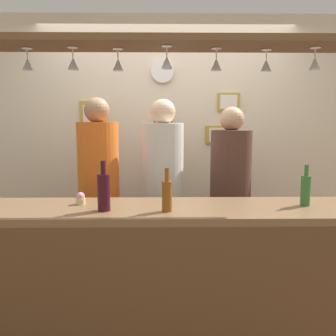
{
  "coord_description": "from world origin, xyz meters",
  "views": [
    {
      "loc": [
        -0.04,
        -2.49,
        1.58
      ],
      "look_at": [
        0.0,
        0.1,
        1.23
      ],
      "focal_mm": 37.76,
      "sensor_mm": 36.0,
      "label": 1
    }
  ],
  "objects": [
    {
      "name": "picture_frame_upper_small",
      "position": [
        0.62,
        1.06,
        1.76
      ],
      "size": [
        0.22,
        0.02,
        0.18
      ],
      "color": "#B29338",
      "rests_on": "back_wall"
    },
    {
      "name": "hanging_wineglass_far_right",
      "position": [
        0.88,
        -0.3,
        1.93
      ],
      "size": [
        0.07,
        0.07,
        0.13
      ],
      "color": "silver",
      "rests_on": "overhead_glass_rack"
    },
    {
      "name": "picture_frame_caricature",
      "position": [
        -0.73,
        1.06,
        1.6
      ],
      "size": [
        0.26,
        0.02,
        0.34
      ],
      "color": "#B29338",
      "rests_on": "back_wall"
    },
    {
      "name": "bottle_beer_amber_tall",
      "position": [
        -0.01,
        -0.46,
        1.15
      ],
      "size": [
        0.06,
        0.06,
        0.26
      ],
      "color": "brown",
      "rests_on": "bar_counter"
    },
    {
      "name": "person_right_brown_shirt",
      "position": [
        0.53,
        0.42,
        1.02
      ],
      "size": [
        0.34,
        0.34,
        1.69
      ],
      "color": "#2D334C",
      "rests_on": "ground_plane"
    },
    {
      "name": "cupcake",
      "position": [
        -0.57,
        -0.27,
        1.08
      ],
      "size": [
        0.06,
        0.06,
        0.08
      ],
      "color": "beige",
      "rests_on": "bar_counter"
    },
    {
      "name": "picture_frame_crest",
      "position": [
        -0.03,
        1.06,
        1.56
      ],
      "size": [
        0.18,
        0.02,
        0.26
      ],
      "color": "brown",
      "rests_on": "back_wall"
    },
    {
      "name": "bottle_wine_dark_red",
      "position": [
        -0.39,
        -0.44,
        1.16
      ],
      "size": [
        0.08,
        0.08,
        0.3
      ],
      "color": "#380F19",
      "rests_on": "bar_counter"
    },
    {
      "name": "hanging_wineglass_far_left",
      "position": [
        -0.86,
        -0.26,
        1.93
      ],
      "size": [
        0.07,
        0.07,
        0.13
      ],
      "color": "silver",
      "rests_on": "overhead_glass_rack"
    },
    {
      "name": "hanging_wineglass_center_left",
      "position": [
        -0.31,
        -0.25,
        1.93
      ],
      "size": [
        0.07,
        0.07,
        0.13
      ],
      "color": "silver",
      "rests_on": "overhead_glass_rack"
    },
    {
      "name": "picture_frame_lower_pair",
      "position": [
        0.54,
        1.06,
        1.43
      ],
      "size": [
        0.3,
        0.02,
        0.18
      ],
      "color": "#B29338",
      "rests_on": "back_wall"
    },
    {
      "name": "wall_clock",
      "position": [
        -0.04,
        1.05,
        2.05
      ],
      "size": [
        0.22,
        0.03,
        0.22
      ],
      "primitive_type": "cylinder",
      "rotation": [
        1.57,
        0.0,
        0.0
      ],
      "color": "white",
      "rests_on": "back_wall"
    },
    {
      "name": "bar_counter",
      "position": [
        0.0,
        -0.51,
        0.7
      ],
      "size": [
        2.7,
        0.55,
        1.05
      ],
      "color": "brown",
      "rests_on": "ground_plane"
    },
    {
      "name": "hanging_wineglass_left",
      "position": [
        -0.58,
        -0.29,
        1.93
      ],
      "size": [
        0.07,
        0.07,
        0.13
      ],
      "color": "silver",
      "rests_on": "overhead_glass_rack"
    },
    {
      "name": "ground_plane",
      "position": [
        0.0,
        0.0,
        0.0
      ],
      "size": [
        8.0,
        8.0,
        0.0
      ],
      "primitive_type": "plane",
      "color": "brown"
    },
    {
      "name": "hanging_wineglass_center",
      "position": [
        -0.01,
        -0.34,
        1.93
      ],
      "size": [
        0.07,
        0.07,
        0.13
      ],
      "color": "silver",
      "rests_on": "overhead_glass_rack"
    },
    {
      "name": "hanging_wineglass_right",
      "position": [
        0.61,
        -0.24,
        1.93
      ],
      "size": [
        0.07,
        0.07,
        0.13
      ],
      "color": "silver",
      "rests_on": "overhead_glass_rack"
    },
    {
      "name": "overhead_glass_rack",
      "position": [
        0.0,
        -0.3,
        2.04
      ],
      "size": [
        2.2,
        0.36,
        0.04
      ],
      "primitive_type": "cube",
      "color": "brown"
    },
    {
      "name": "person_middle_white_patterned_shirt",
      "position": [
        -0.04,
        0.42,
        1.06
      ],
      "size": [
        0.34,
        0.34,
        1.75
      ],
      "color": "#2D334C",
      "rests_on": "ground_plane"
    },
    {
      "name": "bottle_beer_green_import",
      "position": [
        0.86,
        -0.32,
        1.15
      ],
      "size": [
        0.06,
        0.06,
        0.26
      ],
      "color": "#336B2D",
      "rests_on": "bar_counter"
    },
    {
      "name": "person_left_orange_shirt",
      "position": [
        -0.57,
        0.42,
        1.07
      ],
      "size": [
        0.34,
        0.34,
        1.76
      ],
      "color": "#2D334C",
      "rests_on": "ground_plane"
    },
    {
      "name": "back_wall",
      "position": [
        0.0,
        1.1,
        1.3
      ],
      "size": [
        4.4,
        0.06,
        2.6
      ],
      "primitive_type": "cube",
      "color": "beige",
      "rests_on": "ground_plane"
    },
    {
      "name": "hanging_wineglass_center_right",
      "position": [
        0.29,
        -0.27,
        1.93
      ],
      "size": [
        0.07,
        0.07,
        0.13
      ],
      "color": "silver",
      "rests_on": "overhead_glass_rack"
    }
  ]
}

